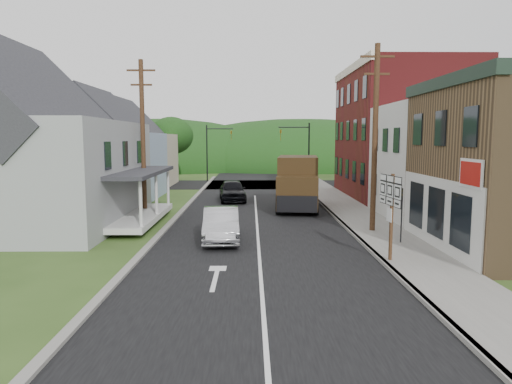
{
  "coord_description": "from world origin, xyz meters",
  "views": [
    {
      "loc": [
        -0.33,
        -18.31,
        4.6
      ],
      "look_at": [
        -0.09,
        2.03,
        2.2
      ],
      "focal_mm": 32.0,
      "sensor_mm": 36.0,
      "label": 1
    }
  ],
  "objects_px": {
    "delivery_van": "(298,183)",
    "warning_sign": "(401,206)",
    "silver_sedan": "(221,225)",
    "dark_sedan": "(232,191)",
    "route_sign_cluster": "(391,205)"
  },
  "relations": [
    {
      "from": "silver_sedan",
      "to": "warning_sign",
      "type": "height_order",
      "value": "warning_sign"
    },
    {
      "from": "silver_sedan",
      "to": "route_sign_cluster",
      "type": "bearing_deg",
      "value": -34.51
    },
    {
      "from": "route_sign_cluster",
      "to": "delivery_van",
      "type": "bearing_deg",
      "value": 92.6
    },
    {
      "from": "dark_sedan",
      "to": "delivery_van",
      "type": "height_order",
      "value": "delivery_van"
    },
    {
      "from": "delivery_van",
      "to": "route_sign_cluster",
      "type": "bearing_deg",
      "value": -74.5
    },
    {
      "from": "silver_sedan",
      "to": "delivery_van",
      "type": "height_order",
      "value": "delivery_van"
    },
    {
      "from": "dark_sedan",
      "to": "route_sign_cluster",
      "type": "distance_m",
      "value": 18.2
    },
    {
      "from": "silver_sedan",
      "to": "warning_sign",
      "type": "xyz_separation_m",
      "value": [
        7.76,
        -1.04,
        1.01
      ]
    },
    {
      "from": "dark_sedan",
      "to": "delivery_van",
      "type": "xyz_separation_m",
      "value": [
        4.39,
        -4.04,
        0.96
      ]
    },
    {
      "from": "warning_sign",
      "to": "silver_sedan",
      "type": "bearing_deg",
      "value": -174.84
    },
    {
      "from": "dark_sedan",
      "to": "route_sign_cluster",
      "type": "relative_size",
      "value": 1.44
    },
    {
      "from": "delivery_van",
      "to": "warning_sign",
      "type": "height_order",
      "value": "delivery_van"
    },
    {
      "from": "delivery_van",
      "to": "warning_sign",
      "type": "xyz_separation_m",
      "value": [
        3.39,
        -10.1,
        0.01
      ]
    },
    {
      "from": "dark_sedan",
      "to": "warning_sign",
      "type": "distance_m",
      "value": 16.17
    },
    {
      "from": "delivery_van",
      "to": "silver_sedan",
      "type": "bearing_deg",
      "value": -109.29
    }
  ]
}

